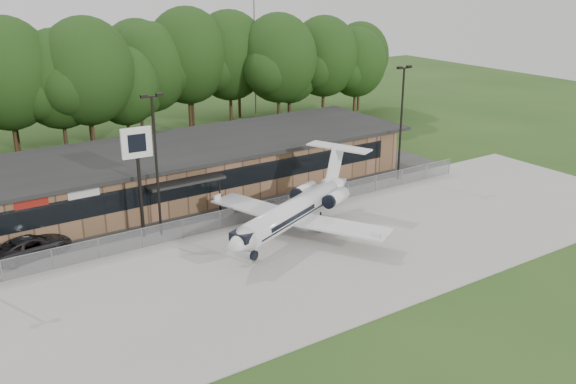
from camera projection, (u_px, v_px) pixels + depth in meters
ground at (364, 312)px, 35.81m from camera, size 160.00×160.00×0.00m
apron at (285, 260)px, 42.06m from camera, size 64.00×18.00×0.08m
parking_lot at (205, 209)px, 51.07m from camera, size 50.00×9.00×0.06m
terminal at (180, 169)px, 53.83m from camera, size 41.00×11.65×4.30m
fence at (232, 217)px, 47.30m from camera, size 46.00×0.04×1.52m
treeline at (102, 77)px, 66.21m from camera, size 72.00×12.00×15.00m
radio_mast at (254, 15)px, 80.83m from camera, size 0.20×0.20×25.00m
light_pole_mid at (156, 155)px, 44.11m from camera, size 1.55×0.30×10.23m
light_pole_right at (402, 115)px, 56.22m from camera, size 1.55×0.30×10.23m
business_jet at (296, 211)px, 45.44m from camera, size 15.36×13.70×5.30m
suv at (32, 246)px, 42.50m from camera, size 5.67×3.61×1.46m
pole_sign at (137, 155)px, 43.66m from camera, size 2.12×0.39×8.03m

